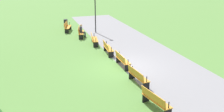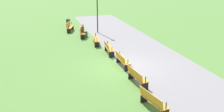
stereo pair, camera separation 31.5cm
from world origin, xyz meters
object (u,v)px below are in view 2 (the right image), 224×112
bench_6 (153,101)px  trash_bin (68,23)px  bench_3 (108,48)px  person_seated (84,30)px  lamp_post (97,1)px  bench_1 (82,32)px  bench_4 (122,60)px  bench_2 (95,39)px  bench_5 (137,76)px  bench_0 (70,27)px

bench_6 → trash_bin: (-18.12, -1.16, -0.08)m
bench_3 → person_seated: (-5.28, -0.75, 0.17)m
bench_3 → lamp_post: (-6.60, 0.86, 2.52)m
bench_1 → bench_4: (8.02, 1.00, 0.00)m
bench_2 → person_seated: bearing=-161.3°
lamp_post → bench_3: bearing=-7.4°
bench_5 → bench_1: bearing=180.0°
bench_5 → lamp_post: 12.29m
bench_4 → bench_2: bearing=-175.3°
bench_0 → bench_5: size_ratio=1.02×
bench_0 → person_seated: 2.79m
bench_4 → trash_bin: 12.84m
bench_5 → trash_bin: bearing=-179.2°
bench_1 → bench_3: same height
bench_2 → lamp_post: lamp_post is taller
bench_6 → bench_5: bearing=163.4°
bench_0 → bench_5: bearing=26.1°
bench_3 → bench_5: bearing=4.7°
bench_1 → bench_3: bearing=23.7°
bench_2 → bench_3: same height
bench_2 → bench_4: (5.38, 0.45, 0.00)m
person_seated → bench_4: bearing=20.4°
person_seated → lamp_post: size_ratio=0.28×
bench_0 → bench_6: same height
bench_2 → bench_6: bearing=9.5°
bench_5 → lamp_post: size_ratio=0.40×
bench_5 → bench_6: bearing=-11.8°
bench_2 → lamp_post: bearing=172.6°
bench_2 → bench_3: 2.70m
bench_2 → person_seated: size_ratio=1.47×
bench_2 → bench_6: size_ratio=1.00×
bench_5 → trash_bin: (-15.44, -1.49, -0.08)m
bench_1 → bench_4: same height
bench_1 → person_seated: size_ratio=1.47×
bench_0 → bench_3: 8.08m
bench_0 → bench_3: same height
person_seated → bench_5: bearing=18.3°
bench_3 → bench_6: 8.09m
bench_6 → lamp_post: size_ratio=0.41×
bench_1 → bench_3: size_ratio=1.02×
bench_2 → bench_1: bearing=-158.7°
bench_2 → bench_3: size_ratio=1.01×
bench_2 → trash_bin: bearing=-161.6°
bench_4 → bench_5: (2.70, -0.11, 0.00)m
bench_6 → trash_bin: bearing=174.1°
bench_1 → bench_4: 8.09m
bench_3 → trash_bin: size_ratio=2.21×
person_seated → lamp_post: (-1.32, 1.61, 2.35)m
bench_3 → lamp_post: size_ratio=0.40×
bench_0 → bench_1: size_ratio=1.00×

